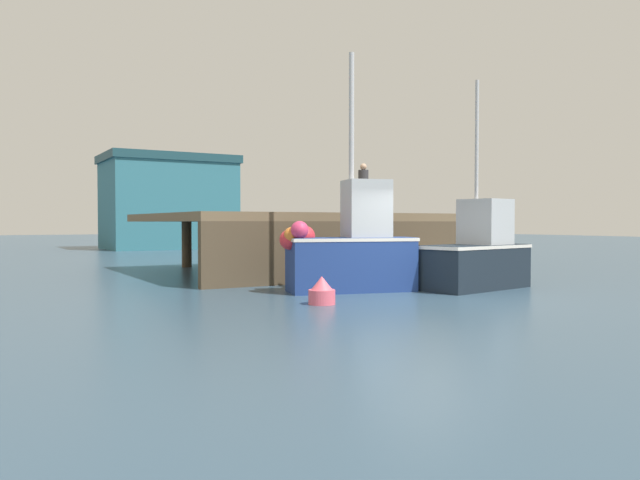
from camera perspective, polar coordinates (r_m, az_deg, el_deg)
ground at (r=13.81m, az=10.28°, el=-5.59°), size 120.00×160.00×0.10m
pier at (r=20.77m, az=-0.13°, el=1.50°), size 10.63×8.01×1.97m
fishing_boat_near_left at (r=14.93m, az=2.93°, el=-0.83°), size 3.40×1.84×5.78m
fishing_boat_near_right at (r=16.02m, az=14.47°, el=-1.40°), size 3.25×1.76×5.25m
rowboat at (r=18.76m, az=12.32°, el=-2.97°), size 1.63×0.71×0.41m
dockworker at (r=20.48m, az=4.05°, el=4.79°), size 0.34×0.34×1.68m
warehouse at (r=40.89m, az=-13.93°, el=3.45°), size 8.06×5.72×5.97m
mooring_buoy_foreground at (r=12.61m, az=0.17°, el=-4.84°), size 0.56×0.56×0.58m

